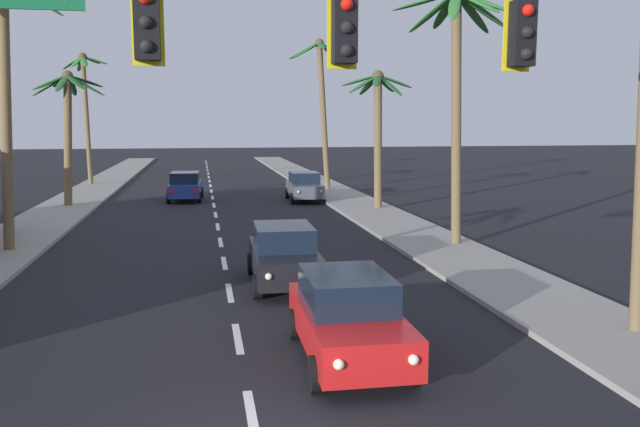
% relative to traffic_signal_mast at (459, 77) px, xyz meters
% --- Properties ---
extents(sidewalk_right, '(3.20, 110.00, 0.14)m').
position_rel_traffic_signal_mast_xyz_m(sidewalk_right, '(4.84, 19.75, -5.15)').
color(sidewalk_right, gray).
rests_on(sidewalk_right, ground).
extents(sidewalk_left, '(3.20, 110.00, 0.14)m').
position_rel_traffic_signal_mast_xyz_m(sidewalk_left, '(-10.76, 19.75, -5.15)').
color(sidewalk_left, gray).
rests_on(sidewalk_left, ground).
extents(lane_markings, '(4.28, 89.57, 0.01)m').
position_rel_traffic_signal_mast_xyz_m(lane_markings, '(-2.55, 20.62, -5.22)').
color(lane_markings, silver).
rests_on(lane_markings, ground).
extents(traffic_signal_mast, '(10.90, 0.41, 7.20)m').
position_rel_traffic_signal_mast_xyz_m(traffic_signal_mast, '(0.00, 0.00, 0.00)').
color(traffic_signal_mast, '#2D2D33').
rests_on(traffic_signal_mast, ground).
extents(sedan_lead_at_stop_bar, '(1.99, 4.47, 1.68)m').
position_rel_traffic_signal_mast_xyz_m(sedan_lead_at_stop_bar, '(-0.92, 2.99, -4.37)').
color(sedan_lead_at_stop_bar, red).
rests_on(sedan_lead_at_stop_bar, ground).
extents(sedan_third_in_queue, '(2.03, 4.48, 1.68)m').
position_rel_traffic_signal_mast_xyz_m(sedan_third_in_queue, '(-1.37, 9.11, -4.37)').
color(sedan_third_in_queue, black).
rests_on(sedan_third_in_queue, ground).
extents(sedan_oncoming_far, '(2.10, 4.51, 1.68)m').
position_rel_traffic_signal_mast_xyz_m(sedan_oncoming_far, '(-4.54, 30.08, -4.37)').
color(sedan_oncoming_far, navy).
rests_on(sedan_oncoming_far, ground).
extents(sedan_parked_nearest_kerb, '(2.03, 4.48, 1.68)m').
position_rel_traffic_signal_mast_xyz_m(sedan_parked_nearest_kerb, '(2.34, 28.64, -4.37)').
color(sedan_parked_nearest_kerb, '#4C515B').
rests_on(sedan_parked_nearest_kerb, ground).
extents(palm_left_second, '(3.83, 3.71, 9.61)m').
position_rel_traffic_signal_mast_xyz_m(palm_left_second, '(-10.12, 15.29, 1.31)').
color(palm_left_second, brown).
rests_on(palm_left_second, ground).
extents(palm_left_third, '(3.71, 3.85, 7.30)m').
position_rel_traffic_signal_mast_xyz_m(palm_left_third, '(-10.51, 27.88, -0.18)').
color(palm_left_third, brown).
rests_on(palm_left_third, ground).
extents(palm_left_farthest, '(3.28, 3.13, 9.47)m').
position_rel_traffic_signal_mast_xyz_m(palm_left_farthest, '(-11.60, 40.52, 1.29)').
color(palm_left_farthest, brown).
rests_on(palm_left_farthest, ground).
extents(palm_right_second, '(4.27, 4.21, 9.36)m').
position_rel_traffic_signal_mast_xyz_m(palm_right_second, '(5.42, 13.50, 1.57)').
color(palm_right_second, brown).
rests_on(palm_right_second, ground).
extents(palm_right_third, '(3.73, 3.55, 7.22)m').
position_rel_traffic_signal_mast_xyz_m(palm_right_third, '(5.42, 23.88, -0.34)').
color(palm_right_third, brown).
rests_on(palm_right_third, ground).
extents(palm_right_farthest, '(4.13, 4.43, 10.03)m').
position_rel_traffic_signal_mast_xyz_m(palm_right_farthest, '(4.42, 34.23, 1.66)').
color(palm_right_farthest, brown).
rests_on(palm_right_farthest, ground).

